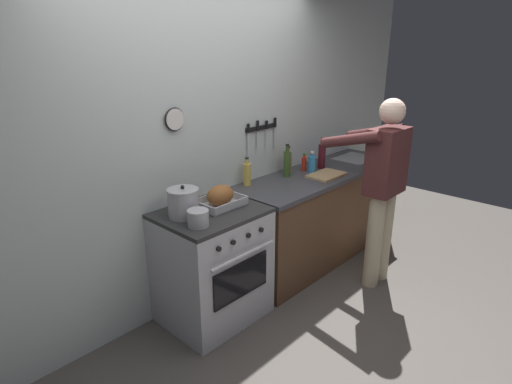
# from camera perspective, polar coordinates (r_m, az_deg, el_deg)

# --- Properties ---
(ground_plane) EXTENTS (8.00, 8.00, 0.00)m
(ground_plane) POSITION_cam_1_polar(r_m,az_deg,el_deg) (3.16, 10.48, -21.55)
(ground_plane) COLOR #4C4742
(wall_back) EXTENTS (6.00, 0.13, 2.60)m
(wall_back) POSITION_cam_1_polar(r_m,az_deg,el_deg) (3.38, -7.70, 6.29)
(wall_back) COLOR silver
(wall_back) RESTS_ON ground
(counter_block) EXTENTS (2.03, 0.65, 0.90)m
(counter_block) POSITION_cam_1_polar(r_m,az_deg,el_deg) (4.27, 8.62, -2.87)
(counter_block) COLOR brown
(counter_block) RESTS_ON ground
(stove) EXTENTS (0.76, 0.67, 0.90)m
(stove) POSITION_cam_1_polar(r_m,az_deg,el_deg) (3.30, -5.96, -9.90)
(stove) COLOR #BCBCC1
(stove) RESTS_ON ground
(person_cook) EXTENTS (0.51, 0.63, 1.66)m
(person_cook) POSITION_cam_1_polar(r_m,az_deg,el_deg) (3.73, 16.86, 1.30)
(person_cook) COLOR #C6B793
(person_cook) RESTS_ON ground
(roasting_pan) EXTENTS (0.35, 0.26, 0.17)m
(roasting_pan) POSITION_cam_1_polar(r_m,az_deg,el_deg) (3.16, -4.88, -0.72)
(roasting_pan) COLOR #B7B7BC
(roasting_pan) RESTS_ON stove
(stock_pot) EXTENTS (0.22, 0.22, 0.23)m
(stock_pot) POSITION_cam_1_polar(r_m,az_deg,el_deg) (3.00, -9.87, -1.46)
(stock_pot) COLOR #B7B7BC
(stock_pot) RESTS_ON stove
(saucepan) EXTENTS (0.15, 0.15, 0.12)m
(saucepan) POSITION_cam_1_polar(r_m,az_deg,el_deg) (2.84, -7.91, -3.55)
(saucepan) COLOR #B7B7BC
(saucepan) RESTS_ON stove
(cutting_board) EXTENTS (0.36, 0.24, 0.02)m
(cutting_board) POSITION_cam_1_polar(r_m,az_deg,el_deg) (3.97, 9.59, 2.31)
(cutting_board) COLOR tan
(cutting_board) RESTS_ON counter_block
(bottle_vinegar) EXTENTS (0.07, 0.07, 0.26)m
(bottle_vinegar) POSITION_cam_1_polar(r_m,az_deg,el_deg) (4.00, 4.41, 4.12)
(bottle_vinegar) COLOR #997F4C
(bottle_vinegar) RESTS_ON counter_block
(bottle_dish_soap) EXTENTS (0.07, 0.07, 0.20)m
(bottle_dish_soap) POSITION_cam_1_polar(r_m,az_deg,el_deg) (4.04, 7.64, 3.82)
(bottle_dish_soap) COLOR #338CCC
(bottle_dish_soap) RESTS_ON counter_block
(bottle_wine_red) EXTENTS (0.07, 0.07, 0.31)m
(bottle_wine_red) POSITION_cam_1_polar(r_m,az_deg,el_deg) (4.18, 8.96, 4.93)
(bottle_wine_red) COLOR #47141E
(bottle_wine_red) RESTS_ON counter_block
(bottle_cooking_oil) EXTENTS (0.07, 0.07, 0.25)m
(bottle_cooking_oil) POSITION_cam_1_polar(r_m,az_deg,el_deg) (3.63, -1.24, 2.51)
(bottle_cooking_oil) COLOR gold
(bottle_cooking_oil) RESTS_ON counter_block
(bottle_olive_oil) EXTENTS (0.07, 0.07, 0.31)m
(bottle_olive_oil) POSITION_cam_1_polar(r_m,az_deg,el_deg) (3.88, 4.25, 3.95)
(bottle_olive_oil) COLOR #385623
(bottle_olive_oil) RESTS_ON counter_block
(bottle_hot_sauce) EXTENTS (0.05, 0.05, 0.17)m
(bottle_hot_sauce) POSITION_cam_1_polar(r_m,az_deg,el_deg) (4.10, 6.55, 3.88)
(bottle_hot_sauce) COLOR red
(bottle_hot_sauce) RESTS_ON counter_block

